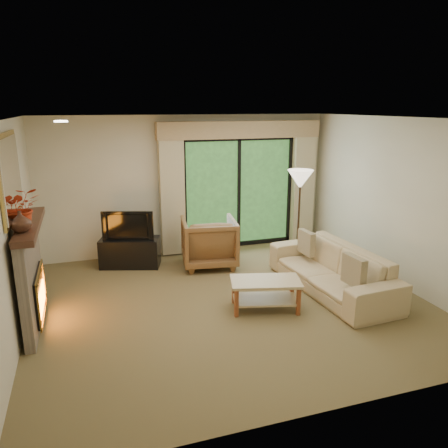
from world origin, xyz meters
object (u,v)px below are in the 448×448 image
object	(u,v)px
armchair	(209,242)
coffee_table	(265,295)
media_console	(130,252)
sofa	(331,269)

from	to	relation	value
armchair	coffee_table	xyz separation A→B (m)	(0.26, -1.91, -0.22)
media_console	sofa	xyz separation A→B (m)	(2.81, -2.02, 0.09)
armchair	coffee_table	size ratio (longest dim) A/B	0.99
armchair	sofa	world-z (taller)	armchair
coffee_table	sofa	bearing A→B (deg)	27.57
media_console	sofa	size ratio (longest dim) A/B	0.44
media_console	coffee_table	xyz separation A→B (m)	(1.60, -2.30, -0.04)
media_console	sofa	bearing A→B (deg)	-18.38
media_console	armchair	bearing A→B (deg)	1.11
coffee_table	armchair	bearing A→B (deg)	112.50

